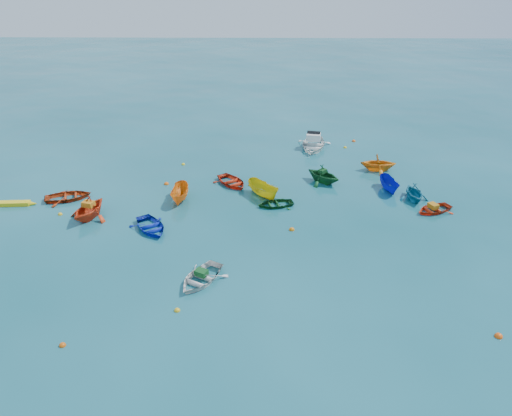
{
  "coord_description": "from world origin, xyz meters",
  "views": [
    {
      "loc": [
        0.43,
        -24.56,
        15.75
      ],
      "look_at": [
        0.0,
        5.0,
        0.4
      ],
      "focal_mm": 35.0,
      "sensor_mm": 36.0,
      "label": 1
    }
  ],
  "objects_px": {
    "dinghy_blue_sw": "(151,230)",
    "kayak_yellow": "(8,205)",
    "motorboat_white": "(313,148)",
    "dinghy_white_near": "(201,281)"
  },
  "relations": [
    {
      "from": "dinghy_white_near",
      "to": "kayak_yellow",
      "type": "relative_size",
      "value": 0.85
    },
    {
      "from": "dinghy_blue_sw",
      "to": "kayak_yellow",
      "type": "distance_m",
      "value": 11.06
    },
    {
      "from": "motorboat_white",
      "to": "dinghy_blue_sw",
      "type": "bearing_deg",
      "value": -117.72
    },
    {
      "from": "dinghy_white_near",
      "to": "dinghy_blue_sw",
      "type": "bearing_deg",
      "value": 152.81
    },
    {
      "from": "dinghy_blue_sw",
      "to": "kayak_yellow",
      "type": "relative_size",
      "value": 0.85
    },
    {
      "from": "kayak_yellow",
      "to": "motorboat_white",
      "type": "height_order",
      "value": "motorboat_white"
    },
    {
      "from": "dinghy_white_near",
      "to": "motorboat_white",
      "type": "bearing_deg",
      "value": 97.3
    },
    {
      "from": "dinghy_blue_sw",
      "to": "dinghy_white_near",
      "type": "xyz_separation_m",
      "value": [
        3.76,
        -5.46,
        0.0
      ]
    },
    {
      "from": "dinghy_blue_sw",
      "to": "kayak_yellow",
      "type": "bearing_deg",
      "value": 130.23
    },
    {
      "from": "dinghy_white_near",
      "to": "motorboat_white",
      "type": "height_order",
      "value": "motorboat_white"
    }
  ]
}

